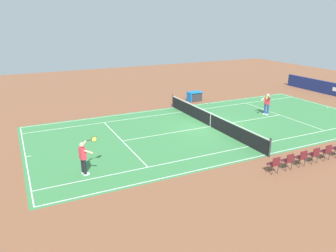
# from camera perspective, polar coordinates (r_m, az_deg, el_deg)

# --- Properties ---
(ground_plane) EXTENTS (60.00, 60.00, 0.00)m
(ground_plane) POSITION_cam_1_polar(r_m,az_deg,el_deg) (22.77, 7.43, -0.08)
(ground_plane) COLOR brown
(court_slab) EXTENTS (24.20, 11.40, 0.00)m
(court_slab) POSITION_cam_1_polar(r_m,az_deg,el_deg) (22.77, 7.43, -0.08)
(court_slab) COLOR #387A42
(court_slab) RESTS_ON ground_plane
(court_line_markings) EXTENTS (23.85, 11.05, 0.01)m
(court_line_markings) POSITION_cam_1_polar(r_m,az_deg,el_deg) (22.77, 7.43, -0.07)
(court_line_markings) COLOR white
(court_line_markings) RESTS_ON ground_plane
(tennis_net) EXTENTS (0.10, 11.70, 1.08)m
(tennis_net) POSITION_cam_1_polar(r_m,az_deg,el_deg) (22.62, 7.48, 1.10)
(tennis_net) COLOR #2D2D33
(tennis_net) RESTS_ON ground_plane
(tennis_player_near) EXTENTS (1.01, 0.84, 1.70)m
(tennis_player_near) POSITION_cam_1_polar(r_m,az_deg,el_deg) (15.98, -14.60, -5.19)
(tennis_player_near) COLOR black
(tennis_player_near) RESTS_ON ground_plane
(tennis_player_far) EXTENTS (0.95, 0.90, 1.70)m
(tennis_player_far) POSITION_cam_1_polar(r_m,az_deg,el_deg) (26.28, 16.96, 3.88)
(tennis_player_far) COLOR navy
(tennis_player_far) RESTS_ON ground_plane
(tennis_ball) EXTENTS (0.07, 0.07, 0.07)m
(tennis_ball) POSITION_cam_1_polar(r_m,az_deg,el_deg) (23.50, 12.88, 0.27)
(tennis_ball) COLOR #CCE01E
(tennis_ball) RESTS_ON ground_plane
(spectator_chair_3) EXTENTS (0.44, 0.44, 0.88)m
(spectator_chair_3) POSITION_cam_1_polar(r_m,az_deg,el_deg) (19.06, 26.00, -3.95)
(spectator_chair_3) COLOR #38383D
(spectator_chair_3) RESTS_ON ground_plane
(spectator_chair_4) EXTENTS (0.44, 0.44, 0.88)m
(spectator_chair_4) POSITION_cam_1_polar(r_m,az_deg,el_deg) (18.40, 24.24, -4.48)
(spectator_chair_4) COLOR #38383D
(spectator_chair_4) RESTS_ON ground_plane
(spectator_chair_5) EXTENTS (0.44, 0.44, 0.88)m
(spectator_chair_5) POSITION_cam_1_polar(r_m,az_deg,el_deg) (17.75, 22.35, -5.05)
(spectator_chair_5) COLOR #38383D
(spectator_chair_5) RESTS_ON ground_plane
(spectator_chair_6) EXTENTS (0.44, 0.44, 0.88)m
(spectator_chair_6) POSITION_cam_1_polar(r_m,az_deg,el_deg) (17.12, 20.32, -5.65)
(spectator_chair_6) COLOR #38383D
(spectator_chair_6) RESTS_ON ground_plane
(spectator_chair_7) EXTENTS (0.44, 0.44, 0.88)m
(spectator_chair_7) POSITION_cam_1_polar(r_m,az_deg,el_deg) (16.52, 18.13, -6.29)
(spectator_chair_7) COLOR #38383D
(spectator_chair_7) RESTS_ON ground_plane
(equipment_cart_tarped) EXTENTS (1.25, 0.84, 0.85)m
(equipment_cart_tarped) POSITION_cam_1_polar(r_m,az_deg,el_deg) (29.57, 4.69, 5.21)
(equipment_cart_tarped) COLOR #2D2D33
(equipment_cart_tarped) RESTS_ON ground_plane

